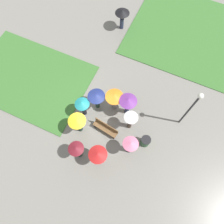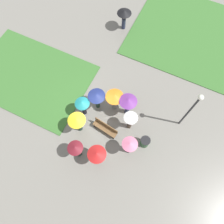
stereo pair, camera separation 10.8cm
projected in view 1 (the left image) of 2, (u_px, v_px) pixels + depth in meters
ground_plane at (92, 112)px, 15.49m from camera, size 90.00×90.00×0.00m
lawn_patch_near at (30, 78)px, 16.51m from camera, size 8.71×6.13×0.06m
lawn_patch_far at (195, 35)px, 18.09m from camera, size 10.55×8.80×0.06m
park_bench at (106, 128)px, 14.54m from camera, size 1.81×0.67×0.90m
lamp_post at (192, 106)px, 12.69m from camera, size 0.32×0.32×4.20m
trash_bin at (145, 141)px, 14.23m from camera, size 0.64×0.64×0.85m
crowd_person_pink at (130, 145)px, 13.26m from camera, size 0.97×0.97×1.86m
crowd_person_maroon at (77, 150)px, 13.19m from camera, size 0.95×0.95×1.86m
crowd_person_yellow at (78, 123)px, 13.76m from camera, size 1.14×1.14×1.84m
crowd_person_orange at (114, 98)px, 14.25m from camera, size 1.20×1.20×1.94m
crowd_person_red at (98, 155)px, 12.80m from camera, size 1.13×1.13×1.98m
crowd_person_navy at (96, 97)px, 14.32m from camera, size 1.16×1.16×1.84m
crowd_person_white at (131, 119)px, 13.77m from camera, size 0.91×0.91×1.96m
crowd_person_purple at (128, 102)px, 14.03m from camera, size 1.17×1.17×2.04m
crowd_person_teal at (82, 105)px, 14.20m from camera, size 0.97×0.97×1.80m
lone_walker_far_path at (122, 14)px, 17.13m from camera, size 1.14×1.14×1.81m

